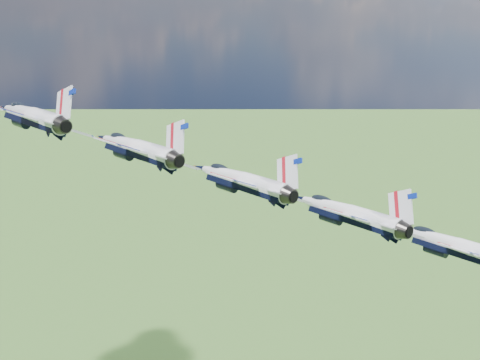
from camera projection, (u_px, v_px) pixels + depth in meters
jet_0 at (31, 116)px, 69.90m from camera, size 12.46×16.40×8.57m
jet_1 at (135, 148)px, 69.61m from camera, size 12.46×16.40×8.57m
jet_2 at (240, 180)px, 69.31m from camera, size 12.46×16.40×8.57m
jet_3 at (346, 213)px, 69.02m from camera, size 12.46×16.40×8.57m
jet_4 at (453, 245)px, 68.72m from camera, size 12.46×16.40×8.57m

